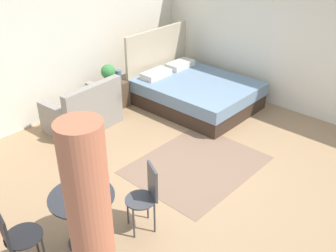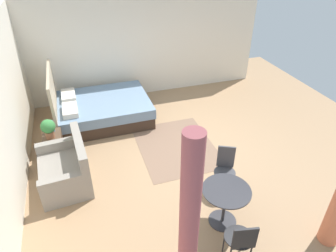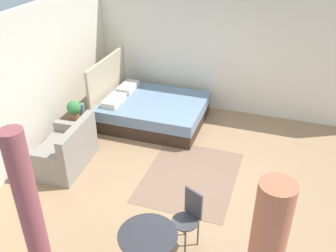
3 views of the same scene
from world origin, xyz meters
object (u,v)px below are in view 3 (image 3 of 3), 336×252
bed (150,109)px  couch (65,152)px  vase (82,109)px  balcony_table (148,246)px  potted_plant (74,109)px  cafe_chair_near_window (189,214)px  nightstand (80,128)px

bed → couch: bearing=157.1°
vase → couch: bearing=-168.6°
bed → couch: size_ratio=1.72×
balcony_table → potted_plant: bearing=45.3°
vase → cafe_chair_near_window: bearing=-125.8°
bed → cafe_chair_near_window: (-3.06, -1.76, 0.22)m
nightstand → vase: 0.39m
couch → nightstand: (0.89, 0.22, -0.03)m
couch → cafe_chair_near_window: couch is taller
couch → cafe_chair_near_window: size_ratio=1.46×
bed → vase: (-1.02, 1.07, 0.33)m
couch → vase: couch is taller
couch → balcony_table: bearing=-126.6°
nightstand → balcony_table: (-2.59, -2.51, 0.22)m
vase → balcony_table: bearing=-137.4°
cafe_chair_near_window → vase: bearing=54.2°
balcony_table → nightstand: bearing=44.0°
bed → nightstand: bearing=136.6°
nightstand → balcony_table: size_ratio=0.71×
bed → potted_plant: size_ratio=5.55×
couch → nightstand: couch is taller
vase → nightstand: bearing=173.8°
nightstand → vase: vase is taller
bed → nightstand: (-1.14, 1.08, -0.04)m
balcony_table → cafe_chair_near_window: size_ratio=0.84×
bed → couch: bed is taller
nightstand → potted_plant: bearing=171.7°
nightstand → potted_plant: size_ratio=1.32×
balcony_table → cafe_chair_near_window: cafe_chair_near_window is taller
nightstand → vase: (0.12, -0.01, 0.38)m
nightstand → cafe_chair_near_window: 3.44m
couch → vase: size_ratio=5.48×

